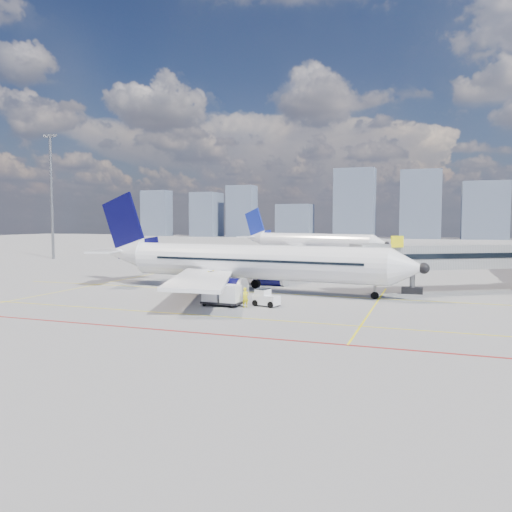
% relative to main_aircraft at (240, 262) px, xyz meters
% --- Properties ---
extents(ground, '(420.00, 420.00, 0.00)m').
position_rel_main_aircraft_xyz_m(ground, '(1.37, -8.90, -3.22)').
color(ground, gray).
rests_on(ground, ground).
extents(apron_markings, '(90.00, 35.12, 0.01)m').
position_rel_main_aircraft_xyz_m(apron_markings, '(0.79, -12.81, -3.22)').
color(apron_markings, '#FFEF0D').
rests_on(apron_markings, ground).
extents(jet_bridge, '(23.55, 15.78, 6.30)m').
position_rel_main_aircraft_xyz_m(jet_bridge, '(24.88, 8.01, 0.52)').
color(jet_bridge, gray).
rests_on(jet_bridge, ground).
extents(floodlight_mast_nw, '(3.20, 0.61, 25.45)m').
position_rel_main_aircraft_xyz_m(floodlight_mast_nw, '(-53.63, 31.09, 10.37)').
color(floodlight_mast_nw, slate).
rests_on(floodlight_mast_nw, ground).
extents(distant_skyline, '(246.25, 15.75, 31.92)m').
position_rel_main_aircraft_xyz_m(distant_skyline, '(15.31, 181.10, 9.76)').
color(distant_skyline, slate).
rests_on(distant_skyline, ground).
extents(main_aircraft, '(39.73, 34.58, 11.61)m').
position_rel_main_aircraft_xyz_m(main_aircraft, '(0.00, 0.00, 0.00)').
color(main_aircraft, white).
rests_on(main_aircraft, ground).
extents(second_aircraft, '(36.26, 30.76, 11.03)m').
position_rel_main_aircraft_xyz_m(second_aircraft, '(-5.49, 55.64, 0.00)').
color(second_aircraft, white).
rests_on(second_aircraft, ground).
extents(baggage_tug, '(2.60, 1.98, 1.62)m').
position_rel_main_aircraft_xyz_m(baggage_tug, '(5.92, -8.86, -2.44)').
color(baggage_tug, white).
rests_on(baggage_tug, ground).
extents(cargo_dolly, '(3.70, 1.77, 2.00)m').
position_rel_main_aircraft_xyz_m(cargo_dolly, '(2.10, -10.18, -2.13)').
color(cargo_dolly, black).
rests_on(cargo_dolly, ground).
extents(belt_loader, '(6.16, 1.91, 2.49)m').
position_rel_main_aircraft_xyz_m(belt_loader, '(-5.69, -3.02, -2.58)').
color(belt_loader, black).
rests_on(belt_loader, ground).
extents(ramp_worker, '(0.74, 0.78, 1.80)m').
position_rel_main_aircraft_xyz_m(ramp_worker, '(4.40, -10.05, -2.32)').
color(ramp_worker, yellow).
rests_on(ramp_worker, ground).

